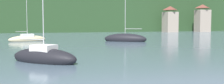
{
  "coord_description": "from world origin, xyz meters",
  "views": [
    {
      "loc": [
        -6.92,
        29.72,
        3.54
      ],
      "look_at": [
        0.0,
        54.05,
        1.67
      ],
      "focal_mm": 42.71,
      "sensor_mm": 36.0,
      "label": 1
    }
  ],
  "objects_px": {
    "shore_building_central": "(202,19)",
    "sailboat_mid_9": "(44,57)",
    "sailboat_far_3": "(27,39)",
    "shore_building_westcentral": "(170,20)",
    "sailboat_far_4": "(125,39)"
  },
  "relations": [
    {
      "from": "sailboat_far_3",
      "to": "sailboat_mid_9",
      "type": "xyz_separation_m",
      "value": [
        2.26,
        -28.21,
        0.05
      ]
    },
    {
      "from": "sailboat_mid_9",
      "to": "shore_building_central",
      "type": "bearing_deg",
      "value": 89.44
    },
    {
      "from": "shore_building_westcentral",
      "to": "sailboat_far_3",
      "type": "xyz_separation_m",
      "value": [
        -48.49,
        -35.1,
        -4.15
      ]
    },
    {
      "from": "sailboat_far_3",
      "to": "sailboat_far_4",
      "type": "relative_size",
      "value": 0.79
    },
    {
      "from": "sailboat_far_3",
      "to": "shore_building_central",
      "type": "bearing_deg",
      "value": 9.59
    },
    {
      "from": "sailboat_far_4",
      "to": "shore_building_central",
      "type": "bearing_deg",
      "value": -104.54
    },
    {
      "from": "shore_building_central",
      "to": "sailboat_far_3",
      "type": "bearing_deg",
      "value": -150.64
    },
    {
      "from": "shore_building_westcentral",
      "to": "shore_building_central",
      "type": "bearing_deg",
      "value": -1.44
    },
    {
      "from": "shore_building_westcentral",
      "to": "sailboat_mid_9",
      "type": "relative_size",
      "value": 0.87
    },
    {
      "from": "shore_building_westcentral",
      "to": "shore_building_central",
      "type": "xyz_separation_m",
      "value": [
        13.3,
        -0.33,
        0.41
      ]
    },
    {
      "from": "shore_building_westcentral",
      "to": "sailboat_far_4",
      "type": "bearing_deg",
      "value": -127.3
    },
    {
      "from": "sailboat_far_3",
      "to": "sailboat_mid_9",
      "type": "height_order",
      "value": "sailboat_mid_9"
    },
    {
      "from": "sailboat_far_3",
      "to": "sailboat_mid_9",
      "type": "distance_m",
      "value": 28.3
    },
    {
      "from": "shore_building_central",
      "to": "sailboat_mid_9",
      "type": "distance_m",
      "value": 86.78
    },
    {
      "from": "shore_building_westcentral",
      "to": "sailboat_mid_9",
      "type": "xyz_separation_m",
      "value": [
        -46.23,
        -63.31,
        -4.1
      ]
    }
  ]
}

